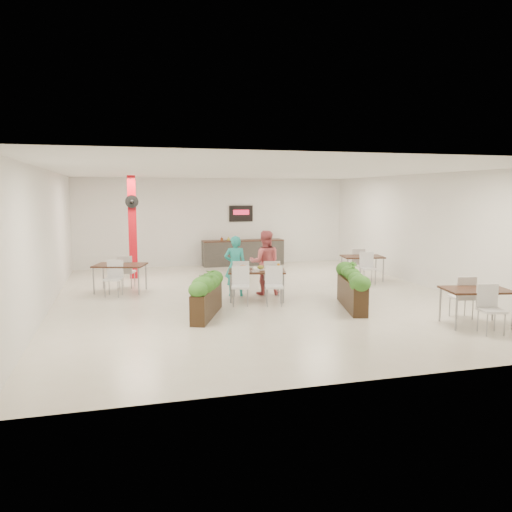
% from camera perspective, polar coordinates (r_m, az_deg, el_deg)
% --- Properties ---
extents(ground, '(12.00, 12.00, 0.00)m').
position_cam_1_polar(ground, '(12.91, 0.20, -4.69)').
color(ground, beige).
rests_on(ground, ground).
extents(room_shell, '(10.10, 12.10, 3.22)m').
position_cam_1_polar(room_shell, '(12.65, 0.20, 4.25)').
color(room_shell, white).
rests_on(room_shell, ground).
extents(red_column, '(0.40, 0.41, 3.20)m').
position_cam_1_polar(red_column, '(16.00, -13.94, 3.35)').
color(red_column, '#B20B16').
rests_on(red_column, ground).
extents(service_counter, '(3.00, 0.64, 2.20)m').
position_cam_1_polar(service_counter, '(18.48, -1.50, 0.47)').
color(service_counter, '#32302C').
rests_on(service_counter, ground).
extents(main_table, '(1.58, 1.87, 0.92)m').
position_cam_1_polar(main_table, '(12.41, 0.05, -2.18)').
color(main_table, black).
rests_on(main_table, ground).
extents(diner_man, '(0.65, 0.50, 1.57)m').
position_cam_1_polar(diner_man, '(12.92, -2.38, -1.14)').
color(diner_man, teal).
rests_on(diner_man, ground).
extents(diner_woman, '(0.95, 0.82, 1.69)m').
position_cam_1_polar(diner_woman, '(13.11, 1.03, -0.75)').
color(diner_woman, '#DC6166').
rests_on(diner_woman, ground).
extents(planter_left, '(0.98, 1.85, 1.02)m').
position_cam_1_polar(planter_left, '(10.86, -5.65, -4.23)').
color(planter_left, black).
rests_on(planter_left, ground).
extents(planter_right, '(0.82, 2.02, 1.09)m').
position_cam_1_polar(planter_right, '(11.79, 10.90, -3.43)').
color(planter_right, black).
rests_on(planter_right, ground).
extents(side_table_a, '(1.52, 1.67, 0.92)m').
position_cam_1_polar(side_table_a, '(13.95, -15.27, -1.38)').
color(side_table_a, black).
rests_on(side_table_a, ground).
extents(side_table_b, '(1.34, 1.67, 0.92)m').
position_cam_1_polar(side_table_b, '(15.60, 12.05, -0.43)').
color(side_table_b, black).
rests_on(side_table_b, ground).
extents(side_table_c, '(1.40, 1.67, 0.92)m').
position_cam_1_polar(side_table_c, '(10.98, 23.87, -4.07)').
color(side_table_c, black).
rests_on(side_table_c, ground).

